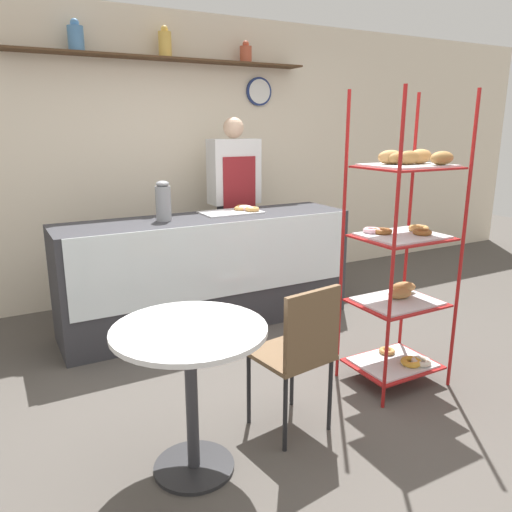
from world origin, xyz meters
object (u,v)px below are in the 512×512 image
(person_worker, at_px, (234,202))
(donut_tray_counter, at_px, (239,210))
(cafe_table, at_px, (190,364))
(coffee_carafe, at_px, (163,201))
(cafe_chair, at_px, (300,346))
(pastry_rack, at_px, (403,252))

(person_worker, relative_size, donut_tray_counter, 3.39)
(cafe_table, relative_size, coffee_carafe, 2.40)
(cafe_table, xyz_separation_m, donut_tray_counter, (1.17, 1.81, 0.38))
(cafe_chair, xyz_separation_m, coffee_carafe, (-0.15, 1.73, 0.56))
(cafe_table, distance_m, cafe_chair, 0.62)
(cafe_table, bearing_deg, cafe_chair, 0.09)
(pastry_rack, xyz_separation_m, cafe_table, (-1.52, -0.20, -0.32))
(donut_tray_counter, bearing_deg, cafe_table, -122.93)
(pastry_rack, height_order, cafe_table, pastry_rack)
(pastry_rack, bearing_deg, cafe_table, -172.56)
(person_worker, bearing_deg, cafe_chair, -107.85)
(cafe_table, bearing_deg, coffee_carafe, 74.85)
(cafe_table, bearing_deg, person_worker, 59.16)
(person_worker, distance_m, cafe_table, 2.66)
(pastry_rack, distance_m, person_worker, 2.07)
(person_worker, relative_size, cafe_table, 2.30)
(coffee_carafe, bearing_deg, cafe_table, -105.15)
(cafe_chair, bearing_deg, cafe_table, -7.84)
(coffee_carafe, bearing_deg, cafe_chair, -84.99)
(cafe_table, xyz_separation_m, coffee_carafe, (0.47, 1.73, 0.52))
(cafe_chair, distance_m, donut_tray_counter, 1.94)
(donut_tray_counter, bearing_deg, person_worker, 68.56)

